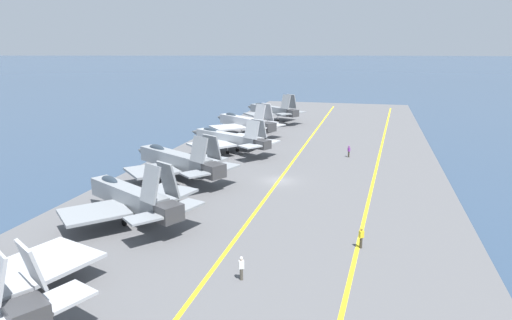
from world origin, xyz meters
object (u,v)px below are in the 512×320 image
at_px(parked_jet_fifth, 244,122).
at_px(crew_white_vest, 241,267).
at_px(parked_jet_sixth, 272,110).
at_px(parked_jet_fourth, 229,138).
at_px(crew_yellow_vest, 361,237).
at_px(crew_purple_vest, 349,151).
at_px(parked_jet_second, 130,197).
at_px(parked_jet_third, 176,160).

xyz_separation_m(parked_jet_fifth, crew_white_vest, (-54.40, -15.34, -1.45)).
bearing_deg(parked_jet_sixth, parked_jet_fourth, -179.99).
bearing_deg(crew_white_vest, parked_jet_sixth, 10.85).
bearing_deg(parked_jet_fourth, crew_yellow_vest, -145.52).
height_order(parked_jet_fifth, crew_white_vest, parked_jet_fifth).
height_order(parked_jet_fourth, parked_jet_fifth, parked_jet_fifth).
bearing_deg(parked_jet_fourth, parked_jet_fifth, 6.86).
bearing_deg(crew_purple_vest, crew_white_vest, 172.61).
distance_m(parked_jet_second, crew_white_vest, 16.13).
bearing_deg(parked_jet_second, crew_purple_vest, -30.52).
xyz_separation_m(parked_jet_third, parked_jet_sixth, (47.40, -1.81, 0.31)).
height_order(parked_jet_second, crew_yellow_vest, parked_jet_second).
bearing_deg(parked_jet_third, crew_yellow_vest, -123.27).
relative_size(crew_yellow_vest, crew_purple_vest, 1.02).
bearing_deg(crew_white_vest, parked_jet_second, 57.86).
xyz_separation_m(crew_white_vest, crew_purple_vest, (40.55, -5.26, -0.00)).
relative_size(parked_jet_fourth, crew_white_vest, 9.35).
bearing_deg(parked_jet_sixth, parked_jet_third, 177.82).
bearing_deg(crew_yellow_vest, parked_jet_sixth, 19.03).
xyz_separation_m(parked_jet_third, parked_jet_fifth, (31.34, 0.02, 0.03)).
xyz_separation_m(parked_jet_second, parked_jet_third, (14.52, 1.71, 0.03)).
relative_size(parked_jet_fifth, parked_jet_sixth, 1.05).
xyz_separation_m(parked_jet_fourth, crew_white_vest, (-39.20, -13.51, -1.27)).
xyz_separation_m(parked_jet_second, parked_jet_fourth, (30.65, -0.10, -0.12)).
relative_size(parked_jet_fourth, crew_yellow_vest, 9.19).
distance_m(parked_jet_fifth, parked_jet_sixth, 16.17).
height_order(parked_jet_sixth, crew_purple_vest, parked_jet_sixth).
bearing_deg(parked_jet_sixth, parked_jet_fifth, 173.52).
distance_m(parked_jet_third, crew_white_vest, 27.72).
bearing_deg(parked_jet_fifth, crew_yellow_vest, -153.32).
relative_size(crew_yellow_vest, crew_white_vest, 1.02).
xyz_separation_m(parked_jet_fifth, parked_jet_sixth, (16.07, -1.82, 0.27)).
relative_size(parked_jet_third, parked_jet_fourth, 1.00).
xyz_separation_m(parked_jet_sixth, crew_yellow_vest, (-62.80, -21.66, -1.70)).
bearing_deg(parked_jet_sixth, crew_yellow_vest, -160.97).
xyz_separation_m(parked_jet_fourth, parked_jet_sixth, (31.27, 0.00, 0.45)).
distance_m(parked_jet_fifth, crew_purple_vest, 24.86).
distance_m(parked_jet_third, crew_yellow_vest, 28.11).
height_order(parked_jet_second, parked_jet_fifth, parked_jet_second).
relative_size(parked_jet_second, crew_yellow_vest, 8.11).
distance_m(parked_jet_third, parked_jet_sixth, 47.44).
distance_m(parked_jet_sixth, crew_white_vest, 71.77).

